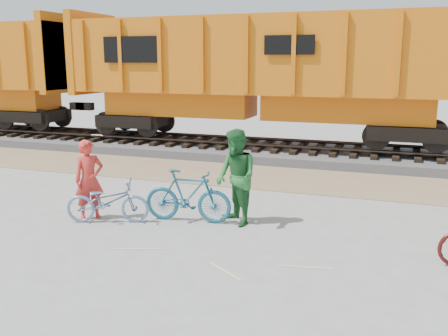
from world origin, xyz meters
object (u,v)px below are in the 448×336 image
at_px(bicycle_teal, 188,196).
at_px(person_man, 236,177).
at_px(hopper_car_center, 259,71).
at_px(person_solo, 89,180).
at_px(bicycle_blue, 108,201).

bearing_deg(bicycle_teal, person_man, -85.18).
xyz_separation_m(bicycle_teal, person_man, (1.00, 0.20, 0.44)).
bearing_deg(hopper_car_center, person_solo, -98.94).
distance_m(hopper_car_center, person_man, 8.26).
xyz_separation_m(bicycle_blue, person_solo, (-0.50, 0.10, 0.40)).
height_order(bicycle_blue, person_man, person_man).
bearing_deg(bicycle_teal, bicycle_blue, 104.62).
xyz_separation_m(person_solo, person_man, (3.07, 0.71, 0.14)).
bearing_deg(person_man, bicycle_teal, -124.23).
bearing_deg(bicycle_teal, hopper_car_center, -1.28).
height_order(bicycle_blue, person_solo, person_solo).
bearing_deg(person_man, bicycle_blue, -118.12).
height_order(hopper_car_center, bicycle_teal, hopper_car_center).
bearing_deg(bicycle_blue, person_man, -92.69).
relative_size(bicycle_teal, person_man, 0.94).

